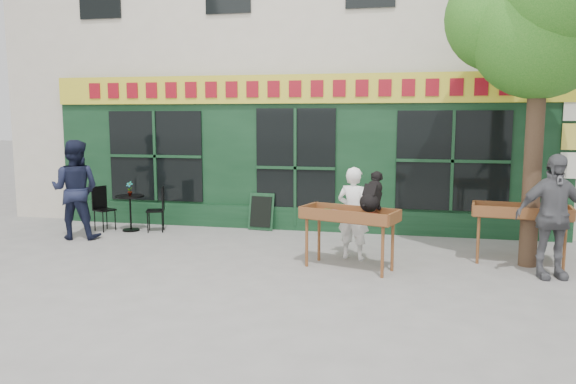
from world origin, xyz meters
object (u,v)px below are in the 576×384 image
book_cart_center (349,218)px  dog (372,190)px  woman (353,213)px  bistro_table (130,206)px  book_cart_right (521,215)px  man_left (75,190)px  man_right (552,216)px

book_cart_center → dog: size_ratio=2.70×
woman → dog: bearing=134.3°
dog → bistro_table: size_ratio=0.79×
woman → book_cart_right: bearing=-156.9°
bistro_table → man_left: 1.22m
dog → woman: 0.93m
book_cart_right → man_right: bearing=-61.2°
man_right → dog: bearing=171.4°
woman → book_cart_right: woman is taller
book_cart_right → woman: bearing=-167.6°
book_cart_center → man_left: 5.69m
dog → man_right: 2.71m
book_cart_center → book_cart_right: same height
woman → man_right: man_right is taller
book_cart_right → book_cart_center: bearing=-154.6°
book_cart_center → dog: (0.35, -0.05, 0.47)m
book_cart_right → man_right: size_ratio=0.83×
book_cart_center → dog: bearing=9.7°
woman → bistro_table: woman is taller
book_cart_center → bistro_table: bearing=175.4°
man_right → man_left: 8.67m
book_cart_center → man_right: bearing=20.7°
woman → man_right: size_ratio=0.84×
dog → woman: same height
book_cart_center → man_right: (3.03, 0.16, 0.12)m
book_cart_center → book_cart_right: bearing=36.1°
dog → book_cart_right: dog is taller
book_cart_right → bistro_table: bearing=178.8°
dog → book_cart_right: (2.38, 0.96, -0.47)m
dog → book_cart_right: 2.61m
man_left → bistro_table: bearing=-138.0°
dog → woman: size_ratio=0.38×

